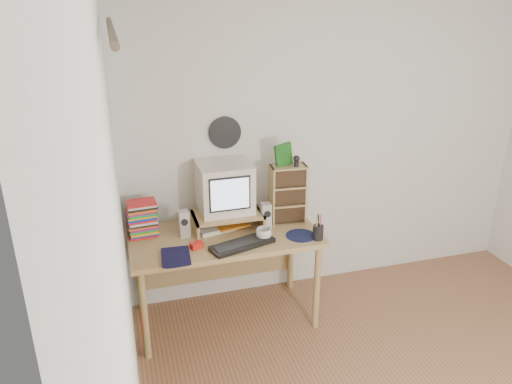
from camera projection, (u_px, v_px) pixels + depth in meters
back_wall at (335, 145)px, 4.12m from camera, size 3.50×0.00×3.50m
left_wall at (127, 292)px, 2.11m from camera, size 0.00×3.50×3.50m
curtain at (133, 258)px, 2.58m from camera, size 0.00×2.20×2.20m
wall_disc at (225, 133)px, 3.79m from camera, size 0.25×0.02×0.25m
desk at (223, 246)px, 3.82m from camera, size 1.40×0.70×0.75m
monitor_riser at (228, 217)px, 3.78m from camera, size 0.52×0.30×0.12m
crt_monitor at (225, 188)px, 3.74m from camera, size 0.40×0.40×0.37m
speaker_left at (184, 224)px, 3.65m from camera, size 0.08×0.08×0.20m
speaker_right at (266, 216)px, 3.78m from camera, size 0.08×0.08×0.20m
keyboard at (242, 244)px, 3.53m from camera, size 0.49×0.28×0.03m
dvd_stack at (142, 218)px, 3.64m from camera, size 0.22×0.16×0.29m
cd_rack at (288, 194)px, 3.85m from camera, size 0.28×0.17×0.46m
mug at (264, 234)px, 3.61m from camera, size 0.13×0.13×0.09m
diary at (161, 257)px, 3.35m from camera, size 0.25×0.19×0.05m
mousepad at (301, 236)px, 3.69m from camera, size 0.23×0.23×0.00m
pen_cup at (318, 230)px, 3.61m from camera, size 0.10×0.10×0.15m
papers at (221, 226)px, 3.80m from camera, size 0.31×0.25×0.04m
red_box at (197, 245)px, 3.50m from camera, size 0.10×0.08×0.04m
game_box at (283, 155)px, 3.73m from camera, size 0.14×0.06×0.17m
webcam at (296, 161)px, 3.73m from camera, size 0.06×0.06×0.09m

